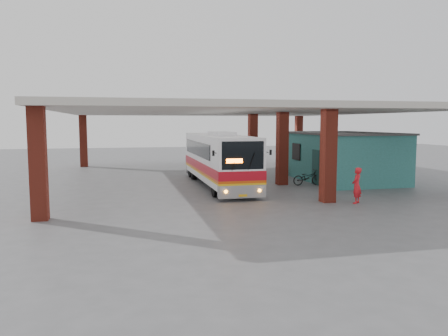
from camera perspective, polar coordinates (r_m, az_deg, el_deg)
name	(u,v)px	position (r m, az deg, el deg)	size (l,w,h in m)	color
ground	(248,194)	(22.89, 3.18, -3.43)	(90.00, 90.00, 0.00)	#515154
brick_columns	(248,147)	(27.83, 3.10, 2.74)	(20.10, 21.60, 4.35)	maroon
canopy_roof	(228,111)	(29.00, 0.51, 7.48)	(21.00, 23.00, 0.30)	beige
shop_building	(342,156)	(29.26, 15.13, 1.50)	(5.20, 8.20, 3.11)	#2D7268
coach_bus	(218,159)	(25.67, -0.75, 1.19)	(2.41, 11.06, 3.21)	white
motorcycle	(307,177)	(26.51, 10.83, -1.21)	(0.62, 1.79, 0.94)	black
pedestrian	(357,186)	(21.06, 16.95, -2.20)	(0.61, 0.40, 1.67)	red
red_chair	(284,171)	(30.88, 7.86, -0.42)	(0.40, 0.40, 0.72)	red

